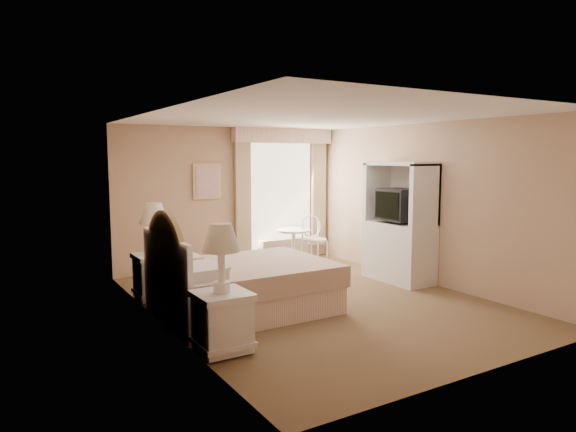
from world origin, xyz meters
TOP-DOWN VIEW (x-y plane):
  - room at (0.00, 0.00)m, footprint 4.21×5.51m
  - window at (1.05, 2.65)m, footprint 2.05×0.22m
  - framed_art at (-0.45, 2.71)m, footprint 0.52×0.04m
  - bed at (-1.12, 0.09)m, footprint 2.13×1.65m
  - nightstand_near at (-1.84, -1.05)m, footprint 0.54×0.54m
  - nightstand_far at (-1.84, 1.25)m, footprint 0.55×0.55m
  - round_table at (0.99, 2.17)m, footprint 0.62×0.62m
  - cafe_chair at (1.38, 2.10)m, footprint 0.46×0.46m
  - armoire at (1.81, 0.29)m, footprint 0.57×1.14m

SIDE VIEW (x-z plane):
  - bed at x=-1.12m, z-range -0.38..1.08m
  - round_table at x=0.99m, z-range 0.11..0.77m
  - nightstand_near at x=-1.84m, z-range -0.16..1.14m
  - nightstand_far at x=-1.84m, z-range -0.16..1.16m
  - cafe_chair at x=1.38m, z-range 0.07..0.98m
  - armoire at x=1.81m, z-range -0.16..1.74m
  - room at x=0.00m, z-range -0.01..2.50m
  - window at x=1.05m, z-range 0.09..2.60m
  - framed_art at x=-0.45m, z-range 1.24..1.86m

